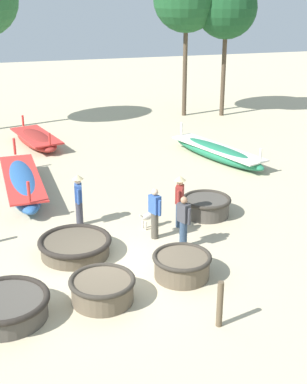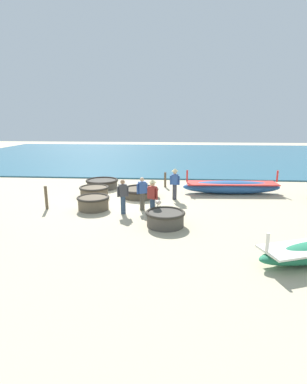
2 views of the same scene
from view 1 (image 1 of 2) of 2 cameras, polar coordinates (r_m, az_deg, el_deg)
ground_plane at (r=14.24m, az=-4.54°, el=-8.46°), size 80.00×80.00×0.00m
coracle_beside_post at (r=12.73m, az=-15.45°, el=-11.67°), size 1.99×1.99×0.56m
coracle_center at (r=17.40m, az=5.66°, el=-1.45°), size 1.60×1.60×0.61m
coracle_weathered at (r=12.92m, az=-5.48°, el=-10.22°), size 1.59×1.59×0.61m
coracle_upturned at (r=15.05m, az=-8.37°, el=-5.69°), size 2.04×2.04×0.51m
coracle_nearest at (r=13.84m, az=3.05°, el=-7.78°), size 1.53×1.53×0.63m
long_boat_blue_hull at (r=19.65m, az=-13.81°, el=0.95°), size 1.49×5.60×1.35m
long_boat_green_hull at (r=25.29m, az=-12.40°, el=5.52°), size 2.28×4.22×1.05m
long_boat_red_hull at (r=22.91m, az=6.81°, el=4.24°), size 2.82×5.38×1.10m
fisherman_with_hat at (r=15.06m, az=3.23°, el=-3.09°), size 0.34×0.49×1.57m
fisherman_standing_right at (r=15.58m, az=0.14°, el=-2.17°), size 0.34×0.49×1.57m
fisherman_hauling at (r=16.28m, az=2.80°, el=-0.64°), size 0.36×0.48×1.67m
fisherman_by_coracle at (r=16.53m, az=-8.00°, el=-0.49°), size 0.36×0.53×1.67m
dog at (r=16.44m, az=-0.39°, el=-2.62°), size 0.65×0.38×0.55m
mooring_post_mid_beach at (r=11.99m, az=7.09°, el=-11.79°), size 0.14×0.14×1.12m
tree_left_mid at (r=29.97m, az=7.80°, el=18.86°), size 3.25×3.25×7.40m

